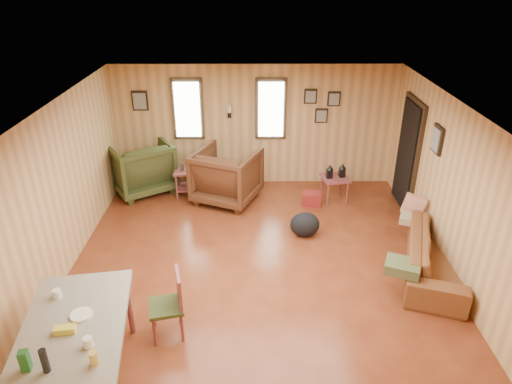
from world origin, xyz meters
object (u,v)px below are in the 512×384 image
sofa (437,249)px  recliner_green (140,164)px  recliner_brown (227,173)px  end_table (189,178)px  dining_table (74,331)px  side_table (335,176)px

sofa → recliner_green: (-4.84, 2.73, 0.17)m
recliner_brown → end_table: recliner_brown is taller
recliner_brown → recliner_green: 1.75m
sofa → recliner_green: bearing=79.4°
sofa → dining_table: 4.87m
sofa → side_table: (-1.11, 2.27, 0.12)m
sofa → end_table: 4.64m
recliner_brown → end_table: 0.81m
sofa → side_table: sofa is taller
sofa → recliner_green: 5.56m
recliner_green → side_table: size_ratio=1.49×
recliner_green → end_table: (0.95, -0.20, -0.19)m
recliner_brown → dining_table: 4.51m
recliner_brown → recliner_green: bearing=9.4°
sofa → recliner_brown: 3.90m
recliner_green → end_table: recliner_green is taller
recliner_brown → recliner_green: recliner_green is taller
recliner_brown → end_table: bearing=7.3°
side_table → recliner_green: bearing=173.0°
sofa → recliner_brown: size_ratio=1.80×
recliner_green → dining_table: bearing=61.9°
sofa → dining_table: size_ratio=1.12×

